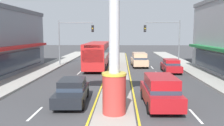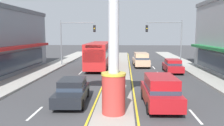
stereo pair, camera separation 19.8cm
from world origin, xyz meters
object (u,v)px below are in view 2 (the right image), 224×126
Objects in this scene: suv_mid_left_lane at (160,91)px; bus_far_left_oncoming at (99,53)px; traffic_light_left_side at (74,35)px; sedan_far_right_lane at (72,91)px; suv_near_left_lane at (141,59)px; district_sign at (114,34)px; sedan_kerb_right at (173,66)px; traffic_light_right_side at (168,35)px.

suv_mid_left_lane is 16.78m from bus_far_left_oncoming.
traffic_light_left_side is at bearing 118.23° from suv_mid_left_lane.
sedan_far_right_lane is 0.94× the size of suv_near_left_lane.
district_sign is 4.73m from suv_mid_left_lane.
suv_near_left_lane reaches higher than sedan_far_right_lane.
sedan_kerb_right is (12.41, -4.62, -3.46)m from traffic_light_left_side.
traffic_light_right_side reaches higher than suv_mid_left_lane.
sedan_kerb_right is at bearing -20.41° from traffic_light_left_side.
traffic_light_right_side is 17.80m from suv_mid_left_lane.
suv_near_left_lane is at bearing 8.84° from bus_far_left_oncoming.
district_sign is 1.32× the size of traffic_light_left_side.
sedan_far_right_lane is 17.14m from suv_near_left_lane.
traffic_light_right_side is 4.87m from suv_near_left_lane.
district_sign is 5.05m from sedan_far_right_lane.
district_sign reaches higher than traffic_light_right_side.
traffic_light_left_side reaches higher than suv_mid_left_lane.
suv_mid_left_lane is at bearing 31.88° from district_sign.
sedan_far_right_lane is at bearing 141.74° from district_sign.
district_sign is 1.76× the size of suv_mid_left_lane.
traffic_light_left_side is 4.45m from bus_far_left_oncoming.
suv_mid_left_lane is at bearing -61.77° from traffic_light_left_side.
bus_far_left_oncoming is at bearing -17.62° from traffic_light_left_side.
bus_far_left_oncoming reaches higher than sedan_far_right_lane.
traffic_light_right_side is 19.31m from sedan_far_right_lane.
suv_mid_left_lane is at bearing -90.00° from suv_near_left_lane.
sedan_kerb_right is at bearing -21.52° from bus_far_left_oncoming.
sedan_kerb_right is (-0.29, -4.78, -3.46)m from traffic_light_right_side.
bus_far_left_oncoming is (-9.11, -1.30, -2.38)m from traffic_light_right_side.
sedan_kerb_right is at bearing 75.05° from suv_mid_left_lane.
sedan_kerb_right is (6.06, 14.07, -3.63)m from district_sign.
traffic_light_left_side is at bearing 102.25° from sedan_far_right_lane.
traffic_light_left_side is 1.33× the size of suv_mid_left_lane.
suv_mid_left_lane is at bearing -4.77° from sedan_far_right_lane.
district_sign is at bearing -38.26° from sedan_far_right_lane.
sedan_kerb_right is at bearing -52.77° from suv_near_left_lane.
suv_near_left_lane is (5.53, 16.22, 0.20)m from sedan_far_right_lane.
sedan_far_right_lane is 0.94× the size of suv_mid_left_lane.
sedan_far_right_lane is at bearing -118.66° from traffic_light_right_side.
suv_near_left_lane is 16.68m from suv_mid_left_lane.
district_sign is 15.74m from sedan_kerb_right.
traffic_light_left_side and traffic_light_right_side have the same top height.
traffic_light_right_side is 0.55× the size of bus_far_left_oncoming.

